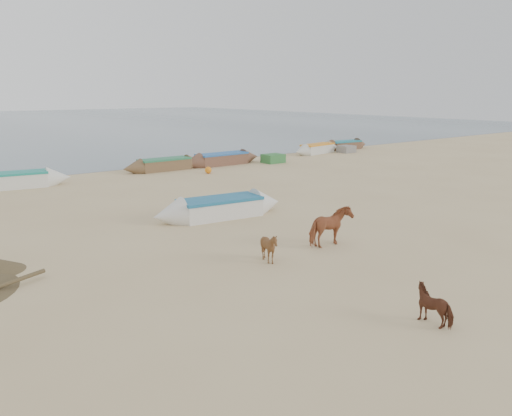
{
  "coord_description": "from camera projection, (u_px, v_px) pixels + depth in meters",
  "views": [
    {
      "loc": [
        -10.92,
        -10.17,
        5.18
      ],
      "look_at": [
        0.0,
        4.0,
        1.0
      ],
      "focal_mm": 35.0,
      "sensor_mm": 36.0,
      "label": 1
    }
  ],
  "objects": [
    {
      "name": "cow_adult",
      "position": [
        330.0,
        227.0,
        17.01
      ],
      "size": [
        1.61,
        0.74,
        1.36
      ],
      "primitive_type": "imported",
      "rotation": [
        0.0,
        0.0,
        1.57
      ],
      "color": "#9C5433",
      "rests_on": "ground"
    },
    {
      "name": "ground",
      "position": [
        334.0,
        262.0,
        15.51
      ],
      "size": [
        140.0,
        140.0,
        0.0
      ],
      "primitive_type": "plane",
      "color": "tan",
      "rests_on": "ground"
    },
    {
      "name": "near_canoe",
      "position": [
        220.0,
        208.0,
        21.01
      ],
      "size": [
        6.0,
        2.12,
        0.83
      ],
      "primitive_type": null,
      "rotation": [
        0.0,
        0.0,
        -0.12
      ],
      "color": "silver",
      "rests_on": "ground"
    },
    {
      "name": "calf_right",
      "position": [
        436.0,
        304.0,
        11.4
      ],
      "size": [
        1.05,
        1.1,
        0.87
      ],
      "primitive_type": "imported",
      "rotation": [
        0.0,
        0.0,
        2.04
      ],
      "color": "brown",
      "rests_on": "ground"
    },
    {
      "name": "beach_clutter",
      "position": [
        147.0,
        169.0,
        32.3
      ],
      "size": [
        42.85,
        5.27,
        0.64
      ],
      "color": "#2B6041",
      "rests_on": "ground"
    },
    {
      "name": "calf_front",
      "position": [
        269.0,
        247.0,
        15.4
      ],
      "size": [
        1.18,
        1.15,
        0.99
      ],
      "primitive_type": "imported",
      "rotation": [
        0.0,
        0.0,
        -1.01
      ],
      "color": "brown",
      "rests_on": "ground"
    },
    {
      "name": "waterline_canoes",
      "position": [
        83.0,
        173.0,
        30.14
      ],
      "size": [
        55.93,
        4.75,
        0.88
      ],
      "color": "brown",
      "rests_on": "ground"
    }
  ]
}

